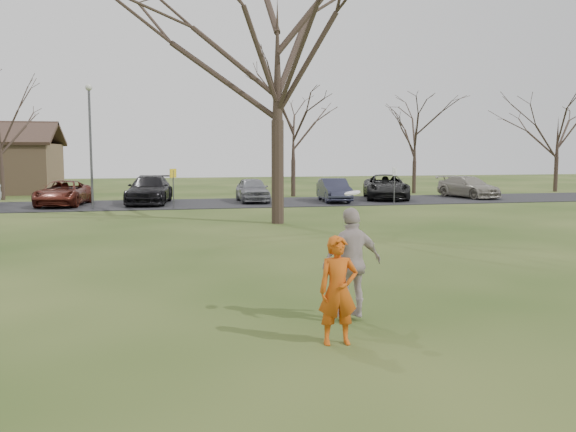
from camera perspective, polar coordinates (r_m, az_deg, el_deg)
The scene contains 15 objects.
ground at distance 10.11m, azimuth 4.99°, elevation -10.87°, with size 120.00×120.00×0.00m, color #1E380F.
parking_strip at distance 34.47m, azimuth -7.57°, elevation 1.19°, with size 62.00×6.50×0.04m, color black.
player_defender at distance 9.31m, azimuth 4.75°, elevation -7.02°, with size 0.61×0.40×1.68m, color #BF4D0F.
car_2 at distance 34.71m, azimuth -20.47°, elevation 2.03°, with size 2.23×4.83×1.34m, color #591F15.
car_3 at distance 34.62m, azimuth -12.94°, elevation 2.42°, with size 2.17×5.34×1.55m, color black.
car_4 at distance 35.09m, azimuth -3.39°, elevation 2.50°, with size 1.67×4.15×1.41m, color gray.
car_5 at distance 35.21m, azimuth 4.36°, elevation 2.45°, with size 1.42×4.08×1.34m, color #2A2C40.
car_6 at distance 37.52m, azimuth 9.22°, elevation 2.74°, with size 2.50×5.42×1.51m, color black.
car_7 at distance 39.93m, azimuth 16.68°, elevation 2.65°, with size 1.88×4.63×1.34m, color gray.
catching_play at distance 10.52m, azimuth 6.07°, elevation -4.39°, with size 1.19×0.68×2.22m.
lamp_post at distance 31.88m, azimuth -18.17°, elevation 7.65°, with size 0.34×0.34×6.27m.
sign_yellow at distance 31.27m, azimuth -10.79°, elevation 3.26°, with size 0.35×0.35×2.08m.
sign_white at distance 33.82m, azimuth 10.02°, elevation 3.48°, with size 0.35×0.35×2.08m.
big_tree at distance 25.04m, azimuth -1.01°, elevation 15.42°, with size 9.00×9.00×14.00m, color #352821, non-canonical shape.
small_tree_row at distance 39.96m, azimuth -1.95°, elevation 7.47°, with size 55.00×5.90×8.50m.
Camera 1 is at (-2.93, -9.22, 2.95)m, focal length 37.66 mm.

